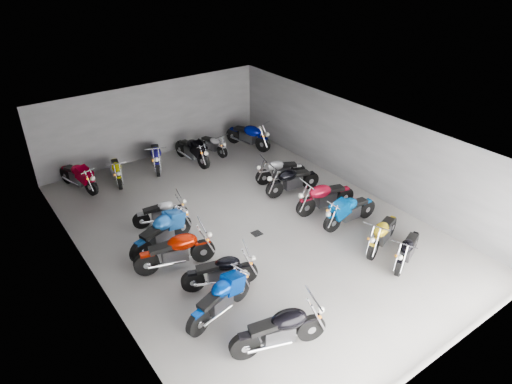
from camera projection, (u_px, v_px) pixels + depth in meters
ground at (248, 227)px, 15.22m from camera, size 14.00×14.00×0.00m
wall_back at (153, 120)px, 19.36m from camera, size 10.00×0.10×3.20m
wall_left at (91, 239)px, 11.89m from camera, size 0.10×14.00×3.20m
wall_right at (358, 147)px, 16.97m from camera, size 0.10×14.00×3.20m
ceiling at (247, 137)px, 13.63m from camera, size 10.00×14.00×0.04m
drain_grate at (257, 233)px, 14.87m from camera, size 0.32×0.32×0.01m
motorcycle_left_a at (280, 330)px, 10.51m from camera, size 2.33×0.83×1.05m
motorcycle_left_b at (220, 299)px, 11.45m from camera, size 2.19×0.73×0.98m
motorcycle_left_c at (221, 271)px, 12.42m from camera, size 2.03×0.92×0.94m
motorcycle_left_d at (176, 251)px, 13.11m from camera, size 2.35×0.76×1.05m
motorcycle_left_e at (162, 232)px, 13.92m from camera, size 2.34×0.83×1.05m
motorcycle_left_f at (161, 212)px, 15.17m from camera, size 1.85×0.57×0.82m
motorcycle_right_a at (408, 249)px, 13.34m from camera, size 1.90×0.86×0.88m
motorcycle_right_b at (383, 233)px, 13.99m from camera, size 2.06×0.86×0.94m
motorcycle_right_c at (350, 211)px, 15.09m from camera, size 2.23×0.45×0.98m
motorcycle_right_d at (325, 197)px, 15.83m from camera, size 2.33×0.57×1.03m
motorcycle_right_e at (292, 180)px, 16.93m from camera, size 2.23×0.55×0.98m
motorcycle_right_f at (280, 170)px, 17.72m from camera, size 2.03×0.73×0.91m
motorcycle_back_a at (78, 176)px, 17.20m from camera, size 0.80×2.19×0.99m
motorcycle_back_b at (117, 170)px, 17.76m from camera, size 0.62×1.97×0.88m
motorcycle_back_c at (156, 156)px, 18.75m from camera, size 0.97×2.12×0.98m
motorcycle_back_d at (192, 151)px, 19.19m from camera, size 0.52×2.31×1.01m
motorcycle_back_e at (212, 144)px, 20.04m from camera, size 0.52×1.84×0.82m
motorcycle_back_f at (248, 136)px, 20.56m from camera, size 0.89×2.33×1.06m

